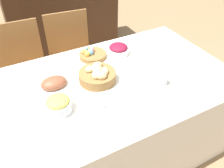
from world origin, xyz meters
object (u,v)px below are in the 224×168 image
at_px(egg_basket, 92,54).
at_px(beet_salad_bowl, 118,49).
at_px(drinking_cup, 162,79).
at_px(bread_basket, 97,75).
at_px(dinner_plate, 144,110).
at_px(ham_platter, 54,84).
at_px(spoon, 167,101).
at_px(chair_far_left, 24,68).
at_px(sideboard, 63,17).
at_px(fork, 124,118).
at_px(pineapple_bowl, 58,104).
at_px(chair_far_center, 72,55).
at_px(butter_dish, 92,106).
at_px(knife, 164,102).

distance_m(egg_basket, beet_salad_bowl, 0.22).
height_order(egg_basket, drinking_cup, same).
bearing_deg(bread_basket, beet_salad_bowl, 39.50).
bearing_deg(egg_basket, drinking_cup, -61.79).
bearing_deg(dinner_plate, bread_basket, 107.40).
distance_m(ham_platter, beet_salad_bowl, 0.62).
distance_m(beet_salad_bowl, spoon, 0.65).
xyz_separation_m(chair_far_left, ham_platter, (0.11, -0.71, 0.27)).
distance_m(ham_platter, spoon, 0.75).
relative_size(sideboard, fork, 7.80).
bearing_deg(pineapple_bowl, bread_basket, 25.27).
bearing_deg(chair_far_center, beet_salad_bowl, -61.10).
height_order(ham_platter, fork, ham_platter).
xyz_separation_m(ham_platter, spoon, (0.59, -0.47, -0.02)).
relative_size(chair_far_center, fork, 4.75).
height_order(chair_far_center, bread_basket, chair_far_center).
height_order(chair_far_left, chair_far_center, same).
relative_size(pineapple_bowl, dinner_plate, 0.67).
distance_m(egg_basket, ham_platter, 0.44).
bearing_deg(sideboard, dinner_plate, -95.28).
bearing_deg(beet_salad_bowl, butter_dish, -133.09).
bearing_deg(dinner_plate, egg_basket, 92.85).
xyz_separation_m(beet_salad_bowl, fork, (-0.32, -0.65, -0.04)).
relative_size(bread_basket, knife, 1.39).
distance_m(drinking_cup, butter_dish, 0.52).
xyz_separation_m(bread_basket, butter_dish, (-0.14, -0.23, -0.03)).
xyz_separation_m(dinner_plate, fork, (-0.14, 0.00, -0.00)).
distance_m(chair_far_center, butter_dish, 1.07).
bearing_deg(drinking_cup, knife, -123.64).
relative_size(sideboard, bread_basket, 5.62).
relative_size(egg_basket, drinking_cup, 2.68).
bearing_deg(fork, knife, 1.57).
bearing_deg(egg_basket, ham_platter, -149.42).
relative_size(sideboard, egg_basket, 6.71).
relative_size(spoon, butter_dish, 1.39).
height_order(ham_platter, dinner_plate, ham_platter).
bearing_deg(drinking_cup, bread_basket, 147.90).
distance_m(ham_platter, fork, 0.54).
bearing_deg(beet_salad_bowl, spoon, -90.46).
distance_m(chair_far_left, egg_basket, 0.74).
height_order(chair_far_center, sideboard, sideboard).
distance_m(sideboard, dinner_plate, 2.23).
bearing_deg(dinner_plate, fork, 180.00).
relative_size(ham_platter, fork, 1.45).
bearing_deg(chair_far_left, fork, -69.66).
relative_size(pineapple_bowl, fork, 0.87).
height_order(beet_salad_bowl, dinner_plate, beet_salad_bowl).
xyz_separation_m(fork, butter_dish, (-0.12, 0.17, 0.01)).
relative_size(fork, spoon, 1.00).
bearing_deg(egg_basket, butter_dish, -113.93).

